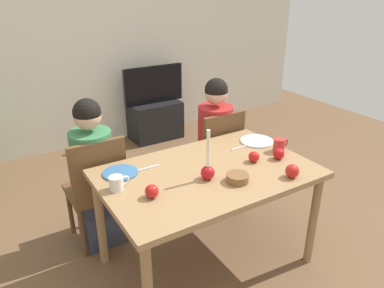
# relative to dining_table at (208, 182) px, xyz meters

# --- Properties ---
(ground_plane) EXTENTS (7.68, 7.68, 0.00)m
(ground_plane) POSITION_rel_dining_table_xyz_m (0.00, 0.00, -0.67)
(ground_plane) COLOR brown
(back_wall) EXTENTS (6.40, 0.10, 2.60)m
(back_wall) POSITION_rel_dining_table_xyz_m (0.00, 2.60, 0.63)
(back_wall) COLOR beige
(back_wall) RESTS_ON ground
(dining_table) EXTENTS (1.40, 0.90, 0.75)m
(dining_table) POSITION_rel_dining_table_xyz_m (0.00, 0.00, 0.00)
(dining_table) COLOR #99754C
(dining_table) RESTS_ON ground
(chair_left) EXTENTS (0.40, 0.40, 0.90)m
(chair_left) POSITION_rel_dining_table_xyz_m (-0.57, 0.61, -0.15)
(chair_left) COLOR brown
(chair_left) RESTS_ON ground
(chair_right) EXTENTS (0.40, 0.40, 0.90)m
(chair_right) POSITION_rel_dining_table_xyz_m (0.51, 0.61, -0.15)
(chair_right) COLOR brown
(chair_right) RESTS_ON ground
(person_left_child) EXTENTS (0.30, 0.30, 1.17)m
(person_left_child) POSITION_rel_dining_table_xyz_m (-0.57, 0.64, -0.10)
(person_left_child) COLOR #33384C
(person_left_child) RESTS_ON ground
(person_right_child) EXTENTS (0.30, 0.30, 1.17)m
(person_right_child) POSITION_rel_dining_table_xyz_m (0.51, 0.64, -0.10)
(person_right_child) COLOR #33384C
(person_right_child) RESTS_ON ground
(tv_stand) EXTENTS (0.64, 0.40, 0.48)m
(tv_stand) POSITION_rel_dining_table_xyz_m (0.73, 2.30, -0.43)
(tv_stand) COLOR black
(tv_stand) RESTS_ON ground
(tv) EXTENTS (0.79, 0.05, 0.46)m
(tv) POSITION_rel_dining_table_xyz_m (0.73, 2.30, 0.04)
(tv) COLOR black
(tv) RESTS_ON tv_stand
(candle_centerpiece) EXTENTS (0.09, 0.09, 0.33)m
(candle_centerpiece) POSITION_rel_dining_table_xyz_m (-0.06, -0.09, 0.15)
(candle_centerpiece) COLOR red
(candle_centerpiece) RESTS_ON dining_table
(plate_left) EXTENTS (0.23, 0.23, 0.01)m
(plate_left) POSITION_rel_dining_table_xyz_m (-0.50, 0.27, 0.09)
(plate_left) COLOR teal
(plate_left) RESTS_ON dining_table
(plate_right) EXTENTS (0.26, 0.26, 0.01)m
(plate_right) POSITION_rel_dining_table_xyz_m (0.59, 0.20, 0.09)
(plate_right) COLOR silver
(plate_right) RESTS_ON dining_table
(mug_left) EXTENTS (0.13, 0.09, 0.09)m
(mug_left) POSITION_rel_dining_table_xyz_m (-0.59, 0.09, 0.13)
(mug_left) COLOR silver
(mug_left) RESTS_ON dining_table
(mug_right) EXTENTS (0.13, 0.08, 0.10)m
(mug_right) POSITION_rel_dining_table_xyz_m (0.62, -0.01, 0.13)
(mug_right) COLOR #B72D2D
(mug_right) RESTS_ON dining_table
(fork_left) EXTENTS (0.18, 0.02, 0.01)m
(fork_left) POSITION_rel_dining_table_xyz_m (-0.33, 0.24, 0.09)
(fork_left) COLOR silver
(fork_left) RESTS_ON dining_table
(fork_right) EXTENTS (0.18, 0.02, 0.01)m
(fork_right) POSITION_rel_dining_table_xyz_m (0.42, 0.18, 0.09)
(fork_right) COLOR silver
(fork_right) RESTS_ON dining_table
(bowl_walnuts) EXTENTS (0.14, 0.14, 0.05)m
(bowl_walnuts) POSITION_rel_dining_table_xyz_m (0.08, -0.21, 0.11)
(bowl_walnuts) COLOR brown
(bowl_walnuts) RESTS_ON dining_table
(apple_near_candle) EXTENTS (0.08, 0.08, 0.08)m
(apple_near_candle) POSITION_rel_dining_table_xyz_m (-0.45, -0.10, 0.12)
(apple_near_candle) COLOR red
(apple_near_candle) RESTS_ON dining_table
(apple_by_left_plate) EXTENTS (0.08, 0.08, 0.08)m
(apple_by_left_plate) POSITION_rel_dining_table_xyz_m (0.52, -0.11, 0.12)
(apple_by_left_plate) COLOR #B61216
(apple_by_left_plate) RESTS_ON dining_table
(apple_by_right_mug) EXTENTS (0.09, 0.09, 0.09)m
(apple_by_right_mug) POSITION_rel_dining_table_xyz_m (0.41, -0.35, 0.13)
(apple_by_right_mug) COLOR red
(apple_by_right_mug) RESTS_ON dining_table
(apple_far_edge) EXTENTS (0.08, 0.08, 0.08)m
(apple_far_edge) POSITION_rel_dining_table_xyz_m (0.35, -0.05, 0.12)
(apple_far_edge) COLOR red
(apple_far_edge) RESTS_ON dining_table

